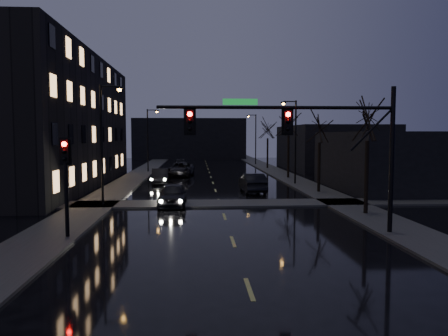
{
  "coord_description": "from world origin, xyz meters",
  "views": [
    {
      "loc": [
        -1.6,
        -11.02,
        4.73
      ],
      "look_at": [
        -0.33,
        9.21,
        3.2
      ],
      "focal_mm": 35.0,
      "sensor_mm": 36.0,
      "label": 1
    }
  ],
  "objects": [
    {
      "name": "streetlight_r_mid",
      "position": [
        7.58,
        30.0,
        4.77
      ],
      "size": [
        1.53,
        0.28,
        8.0
      ],
      "color": "black",
      "rests_on": "ground"
    },
    {
      "name": "sidewalk_cross",
      "position": [
        0.0,
        18.5,
        0.06
      ],
      "size": [
        40.0,
        3.0,
        0.12
      ],
      "primitive_type": "cube",
      "color": "#2D2D2B",
      "rests_on": "ground"
    },
    {
      "name": "oncoming_car_c",
      "position": [
        -3.45,
        39.37,
        0.8
      ],
      "size": [
        3.27,
        6.04,
        1.61
      ],
      "primitive_type": "imported",
      "rotation": [
        0.0,
        0.0,
        -0.11
      ],
      "color": "black",
      "rests_on": "ground"
    },
    {
      "name": "tree_far",
      "position": [
        8.4,
        50.0,
        6.06
      ],
      "size": [
        3.43,
        3.43,
        7.88
      ],
      "color": "black",
      "rests_on": "ground"
    },
    {
      "name": "tree_mid_b",
      "position": [
        8.4,
        36.0,
        6.61
      ],
      "size": [
        3.74,
        3.74,
        8.59
      ],
      "color": "black",
      "rests_on": "ground"
    },
    {
      "name": "sidewalk_left",
      "position": [
        -8.5,
        35.0,
        0.06
      ],
      "size": [
        3.0,
        140.0,
        0.12
      ],
      "primitive_type": "cube",
      "color": "#2D2D2B",
      "rests_on": "ground"
    },
    {
      "name": "signal_pole_left",
      "position": [
        -7.5,
        8.99,
        3.01
      ],
      "size": [
        0.35,
        0.41,
        4.53
      ],
      "color": "black",
      "rests_on": "ground"
    },
    {
      "name": "lead_car",
      "position": [
        3.01,
        24.64,
        0.79
      ],
      "size": [
        1.91,
        4.88,
        1.58
      ],
      "primitive_type": "imported",
      "rotation": [
        0.0,
        0.0,
        3.19
      ],
      "color": "black",
      "rests_on": "ground"
    },
    {
      "name": "apartment_block",
      "position": [
        -16.5,
        30.0,
        6.0
      ],
      "size": [
        12.0,
        30.0,
        12.0
      ],
      "primitive_type": "cube",
      "color": "black",
      "rests_on": "ground"
    },
    {
      "name": "far_block",
      "position": [
        -3.0,
        78.0,
        4.0
      ],
      "size": [
        22.0,
        10.0,
        8.0
      ],
      "primitive_type": "cube",
      "color": "black",
      "rests_on": "ground"
    },
    {
      "name": "commercial_right_far",
      "position": [
        17.0,
        48.0,
        3.0
      ],
      "size": [
        12.0,
        18.0,
        6.0
      ],
      "primitive_type": "cube",
      "color": "black",
      "rests_on": "ground"
    },
    {
      "name": "streetlight_r_far",
      "position": [
        7.58,
        58.0,
        4.77
      ],
      "size": [
        1.53,
        0.28,
        8.0
      ],
      "color": "black",
      "rests_on": "ground"
    },
    {
      "name": "oncoming_car_b",
      "position": [
        -5.17,
        31.45,
        0.73
      ],
      "size": [
        1.91,
        4.56,
        1.46
      ],
      "primitive_type": "imported",
      "rotation": [
        0.0,
        0.0,
        0.08
      ],
      "color": "black",
      "rests_on": "ground"
    },
    {
      "name": "tree_near",
      "position": [
        8.4,
        14.0,
        6.22
      ],
      "size": [
        3.52,
        3.52,
        8.08
      ],
      "color": "black",
      "rests_on": "ground"
    },
    {
      "name": "tree_mid_a",
      "position": [
        8.4,
        24.0,
        5.83
      ],
      "size": [
        3.3,
        3.3,
        7.58
      ],
      "color": "black",
      "rests_on": "ground"
    },
    {
      "name": "oncoming_car_d",
      "position": [
        -3.79,
        49.46,
        0.69
      ],
      "size": [
        2.55,
        4.95,
        1.37
      ],
      "primitive_type": "imported",
      "rotation": [
        0.0,
        0.0,
        0.14
      ],
      "color": "black",
      "rests_on": "ground"
    },
    {
      "name": "signal_mast",
      "position": [
        3.85,
        9.0,
        4.87
      ],
      "size": [
        11.11,
        0.41,
        7.0
      ],
      "color": "black",
      "rests_on": "ground"
    },
    {
      "name": "streetlight_l_near",
      "position": [
        -7.58,
        18.0,
        4.77
      ],
      "size": [
        1.53,
        0.28,
        8.0
      ],
      "color": "black",
      "rests_on": "ground"
    },
    {
      "name": "oncoming_car_a",
      "position": [
        -3.22,
        18.04,
        0.76
      ],
      "size": [
        1.83,
        4.48,
        1.52
      ],
      "primitive_type": "imported",
      "rotation": [
        0.0,
        0.0,
        -0.01
      ],
      "color": "black",
      "rests_on": "ground"
    },
    {
      "name": "commercial_right_near",
      "position": [
        15.5,
        26.0,
        2.5
      ],
      "size": [
        10.0,
        14.0,
        5.0
      ],
      "primitive_type": "cube",
      "color": "black",
      "rests_on": "ground"
    },
    {
      "name": "streetlight_l_far",
      "position": [
        -7.58,
        45.0,
        4.77
      ],
      "size": [
        1.53,
        0.28,
        8.0
      ],
      "color": "black",
      "rests_on": "ground"
    },
    {
      "name": "ground",
      "position": [
        0.0,
        0.0,
        0.0
      ],
      "size": [
        160.0,
        160.0,
        0.0
      ],
      "primitive_type": "plane",
      "color": "black",
      "rests_on": "ground"
    },
    {
      "name": "sidewalk_right",
      "position": [
        8.5,
        35.0,
        0.06
      ],
      "size": [
        3.0,
        140.0,
        0.12
      ],
      "primitive_type": "cube",
      "color": "#2D2D2B",
      "rests_on": "ground"
    }
  ]
}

